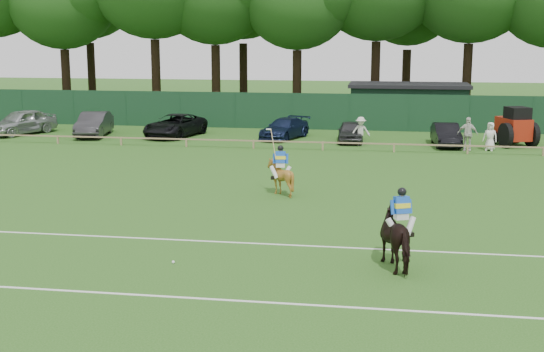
% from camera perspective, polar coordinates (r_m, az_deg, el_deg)
% --- Properties ---
extents(ground, '(160.00, 160.00, 0.00)m').
position_cam_1_polar(ground, '(24.10, -2.32, -4.59)').
color(ground, '#1E4C14').
rests_on(ground, ground).
extents(horse_dark, '(1.70, 2.33, 1.79)m').
position_cam_1_polar(horse_dark, '(20.79, 10.04, -4.75)').
color(horse_dark, black).
rests_on(horse_dark, ground).
extents(horse_chestnut, '(1.29, 1.42, 1.46)m').
position_cam_1_polar(horse_chestnut, '(29.77, 0.67, -0.10)').
color(horse_chestnut, brown).
rests_on(horse_chestnut, ground).
extents(sedan_silver, '(3.67, 5.19, 1.64)m').
position_cam_1_polar(sedan_silver, '(50.55, -19.04, 4.03)').
color(sedan_silver, '#A0A3A5').
rests_on(sedan_silver, ground).
extents(sedan_grey, '(2.42, 4.91, 1.55)m').
position_cam_1_polar(sedan_grey, '(48.33, -13.79, 3.97)').
color(sedan_grey, '#2F2E31').
rests_on(sedan_grey, ground).
extents(suv_black, '(3.48, 5.55, 1.43)m').
position_cam_1_polar(suv_black, '(47.15, -7.61, 3.94)').
color(suv_black, black).
rests_on(suv_black, ground).
extents(sedan_navy, '(3.17, 4.76, 1.28)m').
position_cam_1_polar(sedan_navy, '(45.85, 0.99, 3.74)').
color(sedan_navy, '#131E3E').
rests_on(sedan_navy, ground).
extents(hatch_grey, '(1.70, 3.80, 1.27)m').
position_cam_1_polar(hatch_grey, '(44.64, 6.17, 3.47)').
color(hatch_grey, '#313234').
rests_on(hatch_grey, ground).
extents(estate_black, '(1.66, 4.12, 1.33)m').
position_cam_1_polar(estate_black, '(44.05, 13.50, 3.17)').
color(estate_black, black).
rests_on(estate_black, ground).
extents(spectator_left, '(1.16, 0.76, 1.69)m').
position_cam_1_polar(spectator_left, '(43.39, 6.97, 3.51)').
color(spectator_left, beige).
rests_on(spectator_left, ground).
extents(spectator_mid, '(1.19, 0.67, 1.92)m').
position_cam_1_polar(spectator_mid, '(42.42, 15.08, 3.20)').
color(spectator_mid, beige).
rests_on(spectator_mid, ground).
extents(spectator_right, '(0.93, 0.78, 1.62)m').
position_cam_1_polar(spectator_right, '(42.89, 16.74, 2.99)').
color(spectator_right, silver).
rests_on(spectator_right, ground).
extents(rider_dark, '(0.91, 0.56, 1.41)m').
position_cam_1_polar(rider_dark, '(20.59, 10.12, -2.67)').
color(rider_dark, silver).
rests_on(rider_dark, ground).
extents(rider_chestnut, '(0.94, 0.56, 2.05)m').
position_cam_1_polar(rider_chestnut, '(29.63, 0.66, 1.20)').
color(rider_chestnut, silver).
rests_on(rider_chestnut, ground).
extents(polo_ball, '(0.09, 0.09, 0.09)m').
position_cam_1_polar(polo_ball, '(21.28, -7.75, -6.71)').
color(polo_ball, silver).
rests_on(polo_ball, ground).
extents(pitch_lines, '(60.00, 5.10, 0.01)m').
position_cam_1_polar(pitch_lines, '(20.83, -4.24, -7.14)').
color(pitch_lines, silver).
rests_on(pitch_lines, ground).
extents(pitch_rail, '(62.10, 0.10, 0.50)m').
position_cam_1_polar(pitch_rail, '(41.44, 2.63, 2.67)').
color(pitch_rail, '#997F5B').
rests_on(pitch_rail, ground).
extents(perimeter_fence, '(92.08, 0.08, 2.50)m').
position_cam_1_polar(perimeter_fence, '(50.22, 3.82, 5.07)').
color(perimeter_fence, '#14351E').
rests_on(perimeter_fence, ground).
extents(utility_shed, '(8.40, 4.40, 3.04)m').
position_cam_1_polar(utility_shed, '(52.98, 10.63, 5.53)').
color(utility_shed, '#14331E').
rests_on(utility_shed, ground).
extents(tree_row, '(96.00, 12.00, 21.00)m').
position_cam_1_polar(tree_row, '(58.16, 6.52, 4.60)').
color(tree_row, '#26561C').
rests_on(tree_row, ground).
extents(tractor, '(2.64, 3.21, 2.33)m').
position_cam_1_polar(tractor, '(45.02, 18.50, 3.62)').
color(tractor, '#9A1E0E').
rests_on(tractor, ground).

